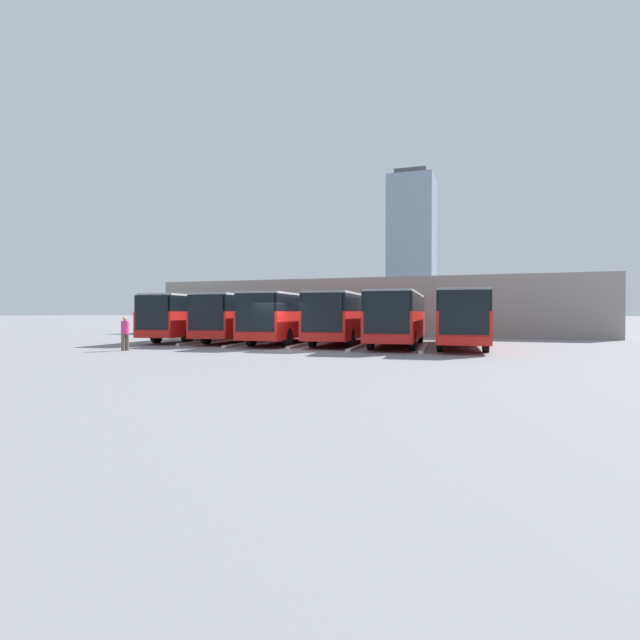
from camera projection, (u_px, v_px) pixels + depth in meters
The scene contains 15 objects.
ground_plane at pixel (279, 350), 26.53m from camera, with size 600.00×600.00×0.00m, color gray.
bus_0 at pixel (461, 316), 28.39m from camera, with size 3.54×11.84×3.14m.
curb_divider_0 at pixel (425, 347), 27.40m from camera, with size 0.24×7.98×0.15m, color #B2B2AD.
bus_1 at pixel (398, 316), 29.63m from camera, with size 3.54×11.84×3.14m.
curb_divider_1 at pixel (361, 346), 28.64m from camera, with size 0.24×7.98×0.15m, color #B2B2AD.
bus_2 at pixel (344, 316), 31.60m from camera, with size 3.54×11.84×3.14m.
curb_divider_2 at pixel (308, 343), 30.61m from camera, with size 0.24×7.98×0.15m, color #B2B2AD.
bus_3 at pixel (289, 316), 32.29m from camera, with size 3.54×11.84×3.14m.
curb_divider_3 at pixel (251, 343), 31.29m from camera, with size 0.24×7.98×0.15m, color #B2B2AD.
bus_4 at pixel (245, 316), 34.30m from camera, with size 3.54×11.84×3.14m.
curb_divider_4 at pixel (209, 341), 33.31m from camera, with size 0.24×7.98×0.15m, color #B2B2AD.
bus_5 at pixel (199, 316), 35.33m from camera, with size 3.54×11.84×3.14m.
pedestrian at pixel (125, 332), 25.81m from camera, with size 0.50×0.50×1.76m.
station_building at pixel (377, 307), 47.95m from camera, with size 39.02×15.63×4.93m.
office_tower at pixel (412, 246), 202.22m from camera, with size 17.96×17.96×59.21m.
Camera 1 is at (-11.00, 24.22, 1.97)m, focal length 28.00 mm.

